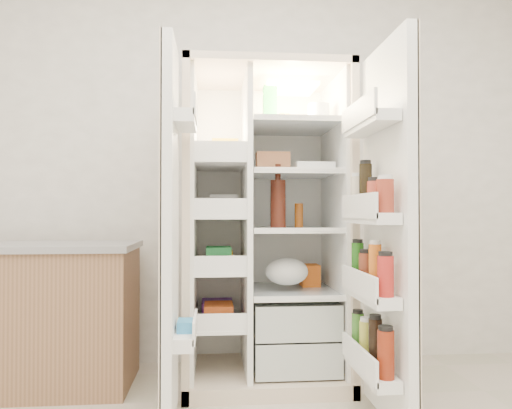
{
  "coord_description": "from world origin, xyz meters",
  "views": [
    {
      "loc": [
        -0.15,
        -1.21,
        0.98
      ],
      "look_at": [
        0.07,
        1.25,
        1.02
      ],
      "focal_mm": 34.0,
      "sensor_mm": 36.0,
      "label": 1
    }
  ],
  "objects": [
    {
      "name": "freezer_door",
      "position": [
        -0.34,
        1.05,
        0.89
      ],
      "size": [
        0.15,
        0.4,
        1.72
      ],
      "color": "white",
      "rests_on": "floor"
    },
    {
      "name": "wall_back",
      "position": [
        0.0,
        2.0,
        1.35
      ],
      "size": [
        4.0,
        0.02,
        2.7
      ],
      "primitive_type": "cube",
      "color": "white",
      "rests_on": "floor"
    },
    {
      "name": "fridge_door",
      "position": [
        0.64,
        0.96,
        0.87
      ],
      "size": [
        0.17,
        0.58,
        1.72
      ],
      "color": "white",
      "rests_on": "floor"
    },
    {
      "name": "refrigerator",
      "position": [
        0.17,
        1.65,
        0.74
      ],
      "size": [
        0.92,
        0.7,
        1.8
      ],
      "color": "beige",
      "rests_on": "floor"
    },
    {
      "name": "kitchen_counter",
      "position": [
        -1.14,
        1.6,
        0.4
      ],
      "size": [
        1.11,
        0.59,
        0.8
      ],
      "color": "#916748",
      "rests_on": "floor"
    }
  ]
}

